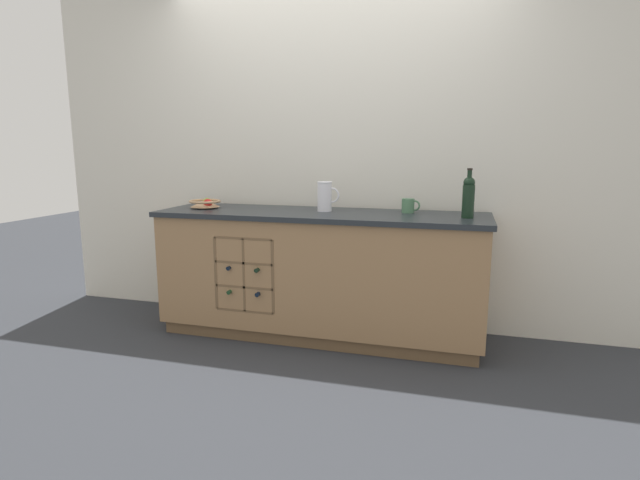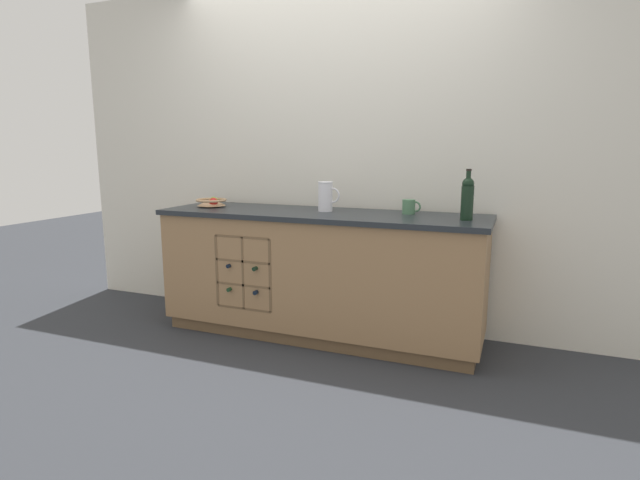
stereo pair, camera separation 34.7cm
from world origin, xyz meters
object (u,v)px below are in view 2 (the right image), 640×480
(ceramic_mug, at_px, (409,207))
(standing_wine_bottle, at_px, (467,197))
(white_pitcher, at_px, (326,196))
(fruit_bowl, at_px, (211,202))

(ceramic_mug, xyz_separation_m, standing_wine_bottle, (0.39, -0.16, 0.09))
(ceramic_mug, bearing_deg, white_pitcher, -172.64)
(fruit_bowl, height_order, ceramic_mug, ceramic_mug)
(fruit_bowl, distance_m, standing_wine_bottle, 1.86)
(ceramic_mug, bearing_deg, fruit_bowl, -174.48)
(ceramic_mug, distance_m, standing_wine_bottle, 0.43)
(fruit_bowl, bearing_deg, standing_wine_bottle, -0.47)
(standing_wine_bottle, bearing_deg, ceramic_mug, 157.88)
(fruit_bowl, relative_size, white_pitcher, 1.12)
(fruit_bowl, xyz_separation_m, standing_wine_bottle, (1.86, -0.02, 0.10))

